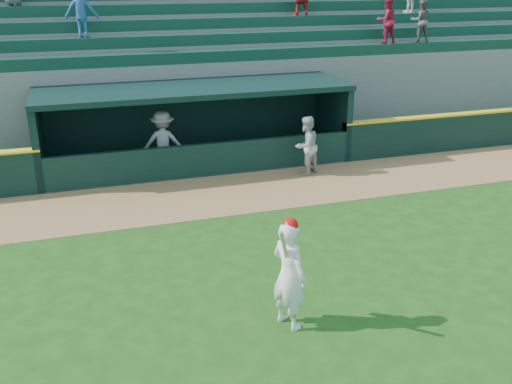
% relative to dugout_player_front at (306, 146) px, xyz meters
% --- Properties ---
extents(ground, '(120.00, 120.00, 0.00)m').
position_rel_dugout_player_front_xyz_m(ground, '(-2.89, -5.77, -0.88)').
color(ground, '#1C4511').
rests_on(ground, ground).
extents(warning_track, '(40.00, 3.00, 0.01)m').
position_rel_dugout_player_front_xyz_m(warning_track, '(-2.89, -0.87, -0.87)').
color(warning_track, olive).
rests_on(warning_track, ground).
extents(dugout_player_front, '(1.07, 1.00, 1.76)m').
position_rel_dugout_player_front_xyz_m(dugout_player_front, '(0.00, 0.00, 0.00)').
color(dugout_player_front, '#A9A9A4').
rests_on(dugout_player_front, ground).
extents(dugout_player_inside, '(1.34, 0.96, 1.89)m').
position_rel_dugout_player_front_xyz_m(dugout_player_inside, '(-3.99, 1.43, 0.06)').
color(dugout_player_inside, '#969591').
rests_on(dugout_player_inside, ground).
extents(dugout, '(9.40, 2.80, 2.46)m').
position_rel_dugout_player_front_xyz_m(dugout, '(-2.89, 2.23, 0.48)').
color(dugout, '#63635F').
rests_on(dugout, ground).
extents(stands, '(34.50, 6.30, 7.57)m').
position_rel_dugout_player_front_xyz_m(stands, '(-2.88, 6.79, 1.52)').
color(stands, slate).
rests_on(stands, ground).
extents(batter_at_plate, '(0.72, 0.86, 2.02)m').
position_rel_dugout_player_front_xyz_m(batter_at_plate, '(-3.27, -7.17, 0.12)').
color(batter_at_plate, white).
rests_on(batter_at_plate, ground).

